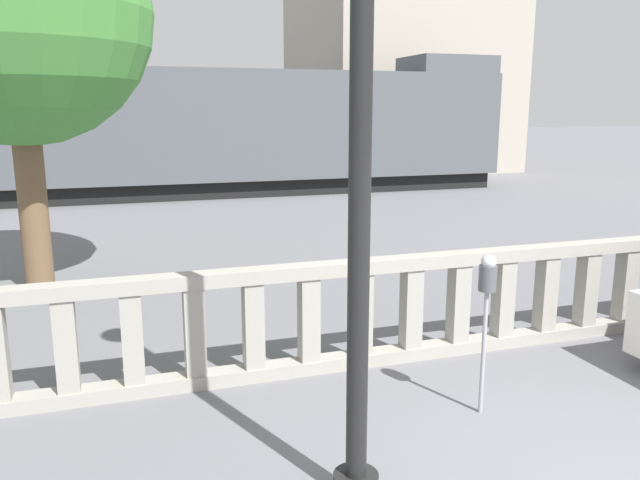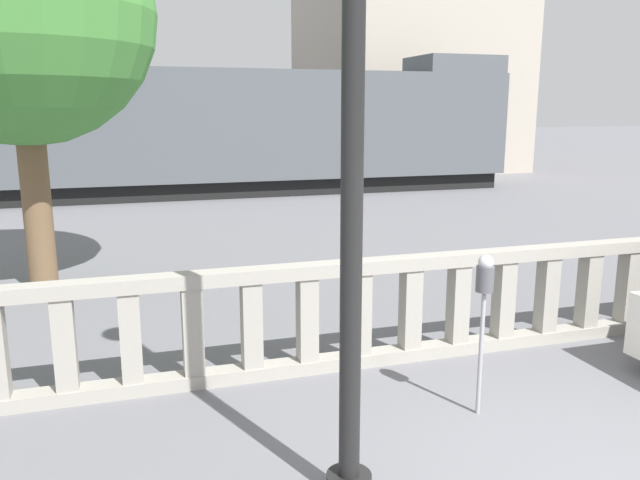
{
  "view_description": "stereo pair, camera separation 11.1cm",
  "coord_description": "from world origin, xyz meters",
  "px_view_note": "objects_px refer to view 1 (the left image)",
  "views": [
    {
      "loc": [
        -3.34,
        -3.0,
        2.77
      ],
      "look_at": [
        -1.04,
        3.99,
        1.22
      ],
      "focal_mm": 35.0,
      "sensor_mm": 36.0,
      "label": 1
    },
    {
      "loc": [
        -3.23,
        -3.03,
        2.77
      ],
      "look_at": [
        -1.04,
        3.99,
        1.22
      ],
      "focal_mm": 35.0,
      "sensor_mm": 36.0,
      "label": 2
    }
  ],
  "objects_px": {
    "lamppost": "(362,26)",
    "train_far": "(98,124)",
    "parking_meter": "(487,288)",
    "tree_left": "(14,11)",
    "train_near": "(226,131)"
  },
  "relations": [
    {
      "from": "lamppost",
      "to": "train_far",
      "type": "height_order",
      "value": "lamppost"
    },
    {
      "from": "parking_meter",
      "to": "train_far",
      "type": "bearing_deg",
      "value": 97.25
    },
    {
      "from": "parking_meter",
      "to": "tree_left",
      "type": "relative_size",
      "value": 0.25
    },
    {
      "from": "tree_left",
      "to": "train_far",
      "type": "bearing_deg",
      "value": 88.76
    },
    {
      "from": "train_near",
      "to": "tree_left",
      "type": "height_order",
      "value": "tree_left"
    },
    {
      "from": "train_far",
      "to": "tree_left",
      "type": "xyz_separation_m",
      "value": [
        -0.52,
        -24.14,
        2.13
      ]
    },
    {
      "from": "parking_meter",
      "to": "train_far",
      "type": "xyz_separation_m",
      "value": [
        -3.78,
        29.75,
        0.8
      ]
    },
    {
      "from": "parking_meter",
      "to": "train_near",
      "type": "distance_m",
      "value": 15.75
    },
    {
      "from": "train_near",
      "to": "train_far",
      "type": "height_order",
      "value": "train_near"
    },
    {
      "from": "parking_meter",
      "to": "train_far",
      "type": "relative_size",
      "value": 0.07
    },
    {
      "from": "parking_meter",
      "to": "train_far",
      "type": "height_order",
      "value": "train_far"
    },
    {
      "from": "parking_meter",
      "to": "lamppost",
      "type": "bearing_deg",
      "value": -151.24
    },
    {
      "from": "train_near",
      "to": "tree_left",
      "type": "distance_m",
      "value": 11.33
    },
    {
      "from": "train_near",
      "to": "train_far",
      "type": "xyz_separation_m",
      "value": [
        -4.17,
        14.03,
        -0.08
      ]
    },
    {
      "from": "lamppost",
      "to": "tree_left",
      "type": "bearing_deg",
      "value": 112.77
    }
  ]
}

